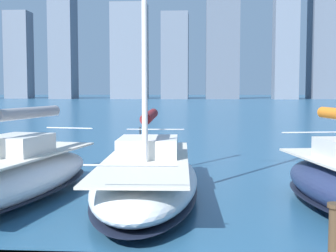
{
  "coord_description": "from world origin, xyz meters",
  "views": [
    {
      "loc": [
        -1.09,
        5.68,
        3.14
      ],
      "look_at": [
        -0.28,
        -6.52,
        2.2
      ],
      "focal_mm": 50.0,
      "sensor_mm": 36.0,
      "label": 1
    }
  ],
  "objects_px": {
    "sailboat_grey": "(10,177)",
    "mooring_post": "(336,233)",
    "sailboat_maroon": "(147,174)",
    "channel_buoy": "(140,149)"
  },
  "relations": [
    {
      "from": "mooring_post",
      "to": "channel_buoy",
      "type": "bearing_deg",
      "value": -72.4
    },
    {
      "from": "channel_buoy",
      "to": "sailboat_grey",
      "type": "bearing_deg",
      "value": 74.92
    },
    {
      "from": "sailboat_maroon",
      "to": "channel_buoy",
      "type": "distance_m",
      "value": 8.35
    },
    {
      "from": "mooring_post",
      "to": "sailboat_maroon",
      "type": "bearing_deg",
      "value": -62.52
    },
    {
      "from": "sailboat_maroon",
      "to": "channel_buoy",
      "type": "height_order",
      "value": "sailboat_maroon"
    },
    {
      "from": "sailboat_grey",
      "to": "mooring_post",
      "type": "distance_m",
      "value": 9.26
    },
    {
      "from": "sailboat_grey",
      "to": "mooring_post",
      "type": "relative_size",
      "value": 11.75
    },
    {
      "from": "sailboat_grey",
      "to": "mooring_post",
      "type": "height_order",
      "value": "sailboat_grey"
    },
    {
      "from": "sailboat_maroon",
      "to": "sailboat_grey",
      "type": "relative_size",
      "value": 1.17
    },
    {
      "from": "mooring_post",
      "to": "channel_buoy",
      "type": "distance_m",
      "value": 15.73
    }
  ]
}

